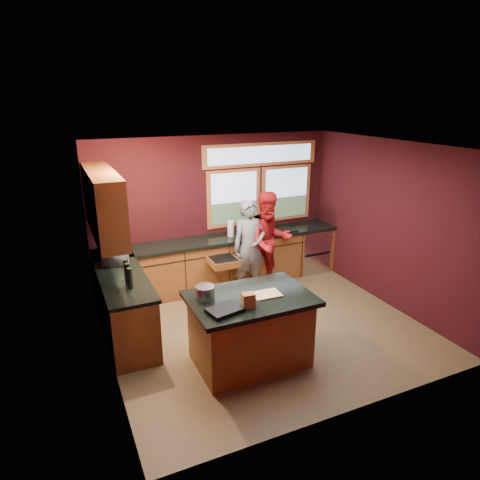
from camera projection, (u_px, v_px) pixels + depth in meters
floor at (265, 327)px, 6.49m from camera, size 4.50×4.50×0.00m
room_shell at (219, 212)px, 5.96m from camera, size 4.52×4.02×2.71m
back_counter at (233, 260)px, 7.88m from camera, size 4.50×0.64×0.93m
left_counter at (122, 300)px, 6.31m from camera, size 0.64×2.30×0.93m
island at (250, 329)px, 5.52m from camera, size 1.55×1.05×0.95m
person_grey at (249, 247)px, 7.42m from camera, size 0.64×0.44×1.67m
person_red at (269, 241)px, 7.55m from camera, size 0.91×0.73×1.79m
microwave at (116, 251)px, 6.51m from camera, size 0.47×0.63×0.32m
potted_plant at (257, 221)px, 7.91m from camera, size 0.36×0.32×0.40m
paper_towel at (231, 229)px, 7.68m from camera, size 0.12×0.12×0.28m
cutting_board at (266, 294)px, 5.40m from camera, size 0.36×0.26×0.02m
stock_pot at (205, 293)px, 5.26m from camera, size 0.24×0.24×0.18m
paper_bag at (248, 300)px, 5.07m from camera, size 0.16×0.14×0.18m
black_tray at (225, 310)px, 4.97m from camera, size 0.45×0.36×0.05m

